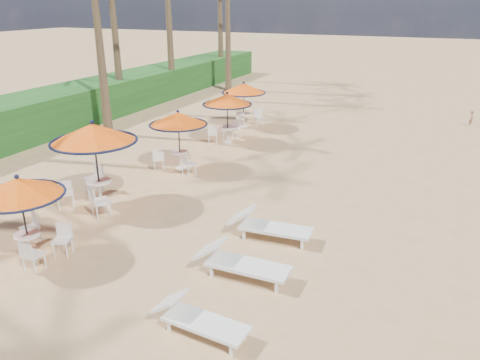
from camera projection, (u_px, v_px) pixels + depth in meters
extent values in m
plane|color=tan|center=(209.00, 308.00, 9.53)|extent=(160.00, 160.00, 0.00)
cube|color=#194716|center=(73.00, 105.00, 23.70)|extent=(3.00, 40.00, 1.80)
cylinder|color=black|center=(24.00, 219.00, 11.08)|extent=(0.04, 0.04, 2.06)
cone|color=#F95E15|center=(18.00, 187.00, 10.79)|extent=(2.06, 2.06, 0.45)
torus|color=black|center=(20.00, 195.00, 10.86)|extent=(2.06, 2.06, 0.06)
sphere|color=black|center=(16.00, 177.00, 10.69)|extent=(0.11, 0.11, 0.11)
cylinder|color=white|center=(27.00, 234.00, 11.23)|extent=(0.63, 0.63, 0.04)
cylinder|color=white|center=(29.00, 245.00, 11.33)|extent=(0.07, 0.07, 0.63)
cylinder|color=black|center=(97.00, 165.00, 13.95)|extent=(0.06, 0.06, 2.54)
cone|color=#F95E15|center=(93.00, 133.00, 13.60)|extent=(2.54, 2.54, 0.55)
torus|color=black|center=(94.00, 141.00, 13.69)|extent=(2.54, 2.54, 0.08)
sphere|color=black|center=(92.00, 122.00, 13.48)|extent=(0.13, 0.13, 0.13)
cylinder|color=white|center=(99.00, 181.00, 14.14)|extent=(0.77, 0.77, 0.04)
cylinder|color=white|center=(100.00, 192.00, 14.27)|extent=(0.09, 0.09, 0.77)
cylinder|color=black|center=(179.00, 141.00, 17.09)|extent=(0.05, 0.05, 2.13)
cone|color=#F95E15|center=(178.00, 119.00, 16.79)|extent=(2.13, 2.13, 0.46)
torus|color=black|center=(178.00, 124.00, 16.87)|extent=(2.13, 2.13, 0.06)
sphere|color=black|center=(178.00, 111.00, 16.70)|extent=(0.11, 0.11, 0.11)
cylinder|color=white|center=(180.00, 152.00, 17.25)|extent=(0.65, 0.65, 0.04)
cylinder|color=white|center=(180.00, 160.00, 17.36)|extent=(0.07, 0.07, 0.65)
cylinder|color=black|center=(227.00, 118.00, 20.30)|extent=(0.05, 0.05, 2.14)
cone|color=#F95E15|center=(227.00, 99.00, 20.00)|extent=(2.14, 2.14, 0.47)
torus|color=black|center=(227.00, 104.00, 20.08)|extent=(2.14, 2.14, 0.07)
sphere|color=black|center=(227.00, 93.00, 19.90)|extent=(0.11, 0.11, 0.11)
cylinder|color=white|center=(227.00, 128.00, 20.46)|extent=(0.65, 0.65, 0.04)
cylinder|color=white|center=(228.00, 135.00, 20.57)|extent=(0.07, 0.07, 0.65)
cylinder|color=black|center=(244.00, 105.00, 22.81)|extent=(0.05, 0.05, 2.14)
cone|color=#F95E15|center=(244.00, 88.00, 22.51)|extent=(2.14, 2.14, 0.47)
torus|color=black|center=(244.00, 93.00, 22.59)|extent=(2.15, 2.15, 0.07)
sphere|color=black|center=(244.00, 83.00, 22.41)|extent=(0.11, 0.11, 0.11)
cylinder|color=white|center=(244.00, 114.00, 22.97)|extent=(0.65, 0.65, 0.04)
cylinder|color=white|center=(244.00, 120.00, 23.08)|extent=(0.07, 0.07, 0.65)
cube|color=white|center=(206.00, 323.00, 8.66)|extent=(1.69, 0.73, 0.07)
cube|color=white|center=(169.00, 301.00, 8.95)|extent=(0.59, 0.64, 0.41)
cube|color=white|center=(206.00, 330.00, 8.71)|extent=(0.06, 0.06, 0.23)
cube|color=white|center=(248.00, 266.00, 10.45)|extent=(1.90, 0.70, 0.08)
cube|color=white|center=(210.00, 248.00, 10.72)|extent=(0.63, 0.69, 0.47)
cube|color=white|center=(248.00, 273.00, 10.52)|extent=(0.07, 0.07, 0.27)
cube|color=white|center=(276.00, 229.00, 12.17)|extent=(1.93, 0.81, 0.08)
cube|color=white|center=(242.00, 215.00, 12.38)|extent=(0.67, 0.73, 0.47)
cube|color=white|center=(275.00, 235.00, 12.23)|extent=(0.07, 0.07, 0.27)
cone|color=brown|center=(99.00, 36.00, 20.25)|extent=(0.44, 0.44, 8.81)
cone|color=brown|center=(114.00, 27.00, 24.66)|extent=(0.44, 0.44, 9.06)
cone|color=brown|center=(168.00, 4.00, 27.92)|extent=(0.44, 0.44, 11.37)
cone|color=brown|center=(228.00, 24.00, 31.01)|extent=(0.44, 0.44, 8.86)
cone|color=brown|center=(220.00, 18.00, 34.80)|extent=(0.44, 0.44, 9.31)
imported|color=#8C5E47|center=(472.00, 118.00, 23.24)|extent=(0.22, 0.31, 0.82)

